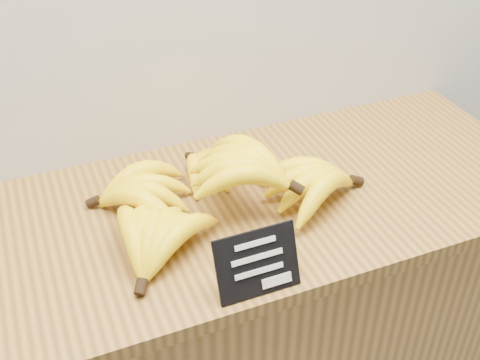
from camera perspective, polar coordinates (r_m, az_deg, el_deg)
The scene contains 4 objects.
counter at distance 1.54m, azimuth -0.74°, elevation -16.43°, with size 1.38×0.50×0.90m, color #AA7B37.
counter_top at distance 1.21m, azimuth -0.90°, elevation -2.76°, with size 1.36×0.54×0.03m, color olive.
chalkboard_sign at distance 0.99m, azimuth 1.67°, elevation -7.91°, with size 0.14×0.01×0.11m, color black.
banana_pile at distance 1.15m, azimuth -2.23°, elevation -1.08°, with size 0.58×0.38×0.13m.
Camera 1 is at (-0.22, 1.87, 1.67)m, focal length 45.00 mm.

